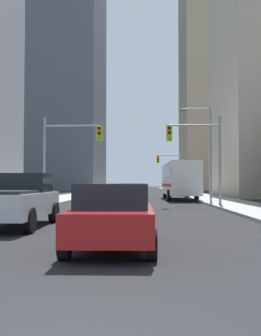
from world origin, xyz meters
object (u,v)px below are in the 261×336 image
(sedan_green, at_px, (126,198))
(sedan_white, at_px, (134,194))
(traffic_signal_near_right, at_px, (197,146))
(pickup_truck_silver, at_px, (17,200))
(sedan_red, at_px, (113,216))
(traffic_signal_far_right, at_px, (170,165))
(traffic_signal_near_left, at_px, (70,146))
(city_bus, at_px, (179,179))

(sedan_green, height_order, sedan_white, same)
(traffic_signal_near_right, bearing_deg, pickup_truck_silver, -121.66)
(sedan_red, distance_m, traffic_signal_near_right, 18.54)
(traffic_signal_far_right, bearing_deg, traffic_signal_near_right, -90.23)
(sedan_green, relative_size, traffic_signal_near_right, 0.71)
(sedan_white, bearing_deg, pickup_truck_silver, -104.84)
(sedan_white, distance_m, traffic_signal_near_left, 5.53)
(pickup_truck_silver, height_order, sedan_green, pickup_truck_silver)
(pickup_truck_silver, relative_size, sedan_red, 1.29)
(traffic_signal_near_right, height_order, traffic_signal_far_right, same)
(pickup_truck_silver, xyz_separation_m, traffic_signal_near_right, (7.97, 12.92, 3.10))
(sedan_green, relative_size, sedan_white, 1.00)
(sedan_white, bearing_deg, traffic_signal_near_right, -16.70)
(sedan_white, relative_size, traffic_signal_far_right, 0.71)
(sedan_red, relative_size, traffic_signal_near_left, 0.70)
(sedan_white, xyz_separation_m, traffic_signal_near_right, (4.21, -1.26, 3.26))
(traffic_signal_far_right, bearing_deg, sedan_white, -98.69)
(sedan_white, distance_m, traffic_signal_near_right, 5.47)
(pickup_truck_silver, xyz_separation_m, traffic_signal_far_right, (8.09, 42.52, 3.09))
(traffic_signal_far_right, bearing_deg, pickup_truck_silver, -100.77)
(traffic_signal_near_left, distance_m, traffic_signal_far_right, 30.83)
(traffic_signal_near_right, bearing_deg, traffic_signal_far_right, 89.77)
(traffic_signal_near_left, distance_m, traffic_signal_near_right, 8.47)
(pickup_truck_silver, relative_size, traffic_signal_near_right, 0.91)
(pickup_truck_silver, relative_size, traffic_signal_far_right, 0.91)
(traffic_signal_near_left, bearing_deg, sedan_red, -76.50)
(pickup_truck_silver, relative_size, sedan_white, 1.27)
(sedan_red, distance_m, sedan_green, 11.35)
(pickup_truck_silver, bearing_deg, traffic_signal_near_left, 92.25)
(sedan_green, bearing_deg, sedan_red, -88.90)
(city_bus, distance_m, sedan_red, 29.43)
(traffic_signal_near_right, bearing_deg, traffic_signal_near_left, 180.00)
(pickup_truck_silver, bearing_deg, traffic_signal_far_right, 79.23)
(pickup_truck_silver, bearing_deg, sedan_white, 75.16)
(pickup_truck_silver, bearing_deg, city_bus, 72.18)
(city_bus, bearing_deg, pickup_truck_silver, -107.82)
(traffic_signal_near_left, height_order, traffic_signal_near_right, same)
(sedan_red, height_order, traffic_signal_near_left, traffic_signal_near_left)
(pickup_truck_silver, distance_m, sedan_red, 6.13)
(pickup_truck_silver, distance_m, traffic_signal_far_right, 43.40)
(pickup_truck_silver, xyz_separation_m, sedan_green, (3.54, 6.51, -0.16))
(city_bus, xyz_separation_m, sedan_green, (-4.27, -17.78, -1.16))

